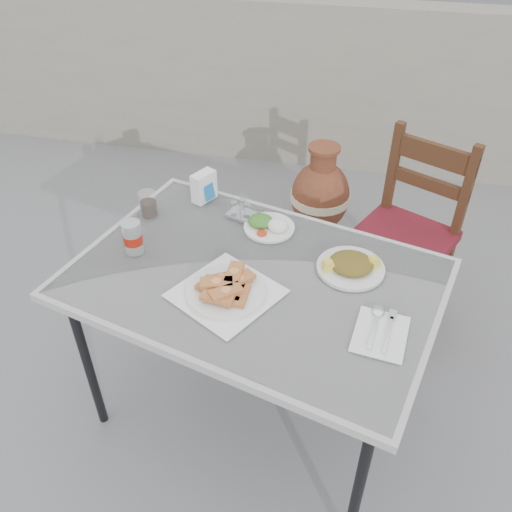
% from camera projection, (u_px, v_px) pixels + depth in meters
% --- Properties ---
extents(ground, '(80.00, 80.00, 0.00)m').
position_uv_depth(ground, '(237.00, 413.00, 2.51)').
color(ground, '#5F5F61').
rests_on(ground, ground).
extents(cafe_table, '(1.54, 1.23, 0.82)m').
position_uv_depth(cafe_table, '(254.00, 287.00, 2.06)').
color(cafe_table, black).
rests_on(cafe_table, ground).
extents(pide_plate, '(0.45, 0.45, 0.07)m').
position_uv_depth(pide_plate, '(226.00, 287.00, 1.92)').
color(pide_plate, white).
rests_on(pide_plate, cafe_table).
extents(salad_rice_plate, '(0.21, 0.21, 0.05)m').
position_uv_depth(salad_rice_plate, '(269.00, 225.00, 2.24)').
color(salad_rice_plate, silver).
rests_on(salad_rice_plate, cafe_table).
extents(salad_chopped_plate, '(0.26, 0.26, 0.06)m').
position_uv_depth(salad_chopped_plate, '(351.00, 265.00, 2.03)').
color(salad_chopped_plate, silver).
rests_on(salad_chopped_plate, cafe_table).
extents(soda_can, '(0.08, 0.08, 0.14)m').
position_uv_depth(soda_can, '(133.00, 237.00, 2.09)').
color(soda_can, silver).
rests_on(soda_can, cafe_table).
extents(cola_glass, '(0.08, 0.08, 0.11)m').
position_uv_depth(cola_glass, '(148.00, 205.00, 2.30)').
color(cola_glass, white).
rests_on(cola_glass, cafe_table).
extents(napkin_holder, '(0.10, 0.12, 0.13)m').
position_uv_depth(napkin_holder, '(204.00, 187.00, 2.38)').
color(napkin_holder, white).
rests_on(napkin_holder, cafe_table).
extents(condiment_caddy, '(0.14, 0.12, 0.08)m').
position_uv_depth(condiment_caddy, '(241.00, 211.00, 2.31)').
color(condiment_caddy, silver).
rests_on(condiment_caddy, cafe_table).
extents(cutlery_napkin, '(0.20, 0.25, 0.02)m').
position_uv_depth(cutlery_napkin, '(380.00, 330.00, 1.80)').
color(cutlery_napkin, white).
rests_on(cutlery_napkin, cafe_table).
extents(chair, '(0.60, 0.60, 1.01)m').
position_uv_depth(chair, '(406.00, 233.00, 2.73)').
color(chair, '#3B1A10').
rests_on(chair, ground).
extents(terracotta_urn, '(0.37, 0.37, 0.65)m').
position_uv_depth(terracotta_urn, '(320.00, 197.00, 3.40)').
color(terracotta_urn, brown).
rests_on(terracotta_urn, ground).
extents(back_wall, '(6.00, 0.25, 1.20)m').
position_uv_depth(back_wall, '(314.00, 86.00, 4.04)').
color(back_wall, gray).
rests_on(back_wall, ground).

